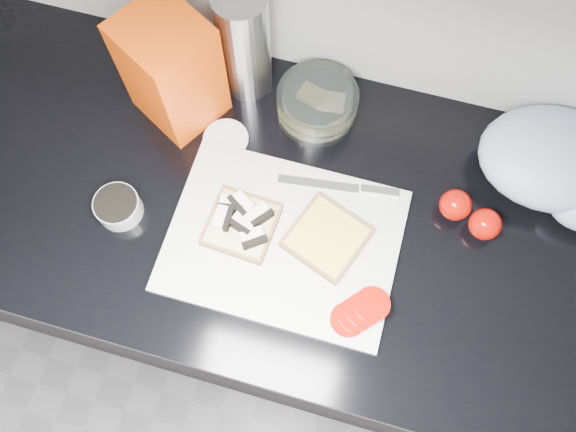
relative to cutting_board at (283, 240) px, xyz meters
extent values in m
cube|color=black|center=(0.07, 0.07, -0.48)|extent=(3.50, 0.60, 0.86)
cube|color=black|center=(0.07, 0.07, -0.03)|extent=(3.50, 0.64, 0.04)
cube|color=silver|center=(0.00, 0.00, 0.00)|extent=(0.40, 0.30, 0.01)
cube|color=#C7BA8C|center=(-0.08, 0.00, 0.01)|extent=(0.12, 0.12, 0.02)
cube|color=white|center=(-0.10, 0.03, 0.03)|extent=(0.04, 0.03, 0.02)
cube|color=black|center=(-0.10, 0.03, 0.03)|extent=(0.04, 0.02, 0.02)
cube|color=white|center=(-0.08, 0.04, 0.03)|extent=(0.05, 0.04, 0.02)
cube|color=black|center=(-0.08, 0.04, 0.03)|extent=(0.04, 0.03, 0.02)
cube|color=white|center=(-0.05, 0.03, 0.03)|extent=(0.04, 0.05, 0.02)
cube|color=black|center=(-0.05, 0.03, 0.03)|extent=(0.03, 0.04, 0.02)
cube|color=white|center=(-0.11, 0.00, 0.03)|extent=(0.02, 0.04, 0.02)
cube|color=black|center=(-0.11, 0.00, 0.03)|extent=(0.01, 0.04, 0.02)
cube|color=white|center=(-0.07, 0.00, 0.03)|extent=(0.05, 0.03, 0.02)
cube|color=black|center=(-0.07, 0.00, 0.03)|extent=(0.04, 0.02, 0.02)
cube|color=white|center=(-0.05, -0.02, 0.03)|extent=(0.05, 0.04, 0.02)
cube|color=black|center=(-0.05, -0.02, 0.03)|extent=(0.04, 0.03, 0.02)
cube|color=#C7BA8C|center=(0.07, 0.02, 0.01)|extent=(0.15, 0.15, 0.02)
cube|color=yellow|center=(0.07, 0.02, 0.02)|extent=(0.13, 0.13, 0.00)
cylinder|color=#AB0C03|center=(0.14, -0.11, 0.01)|extent=(0.07, 0.07, 0.01)
cylinder|color=#AB0C03|center=(0.15, -0.10, 0.01)|extent=(0.07, 0.07, 0.01)
cylinder|color=#AB0C03|center=(0.16, -0.09, 0.02)|extent=(0.08, 0.08, 0.01)
cylinder|color=#AB0C03|center=(0.17, -0.07, 0.02)|extent=(0.08, 0.08, 0.01)
cube|color=silver|center=(0.03, 0.12, 0.01)|extent=(0.15, 0.04, 0.00)
cube|color=silver|center=(0.14, 0.13, 0.01)|extent=(0.07, 0.02, 0.01)
cylinder|color=#A9AEAE|center=(-0.30, -0.02, 0.01)|extent=(0.08, 0.08, 0.04)
cylinder|color=black|center=(-0.30, -0.02, 0.03)|extent=(0.08, 0.08, 0.01)
cylinder|color=silver|center=(-0.16, 0.17, 0.00)|extent=(0.11, 0.11, 0.01)
cylinder|color=silver|center=(-0.01, 0.27, 0.03)|extent=(0.15, 0.15, 0.06)
cube|color=yellow|center=(-0.02, 0.27, 0.02)|extent=(0.05, 0.05, 0.03)
cube|color=#FBEA96|center=(0.01, 0.27, 0.01)|extent=(0.06, 0.05, 0.01)
cube|color=#E74A03|center=(-0.27, 0.22, 0.11)|extent=(0.19, 0.19, 0.22)
cylinder|color=#B6B6BB|center=(-0.16, 0.31, 0.11)|extent=(0.10, 0.10, 0.23)
ellipsoid|color=silver|center=(0.42, 0.26, 0.05)|extent=(0.28, 0.24, 0.11)
sphere|color=#AB0C03|center=(0.28, 0.14, 0.02)|extent=(0.06, 0.06, 0.06)
sphere|color=#AB0C03|center=(0.33, 0.12, 0.02)|extent=(0.06, 0.06, 0.06)
camera|label=1|loc=(0.09, -0.30, 0.94)|focal=35.00mm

